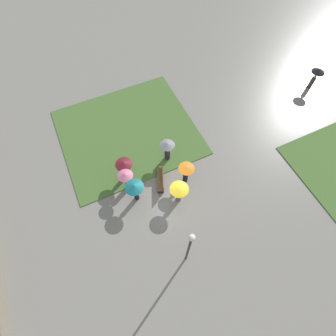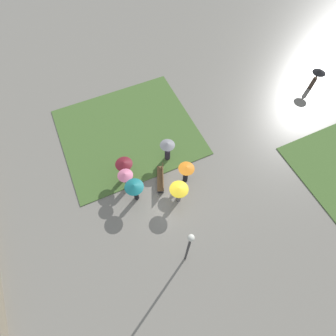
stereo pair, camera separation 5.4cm
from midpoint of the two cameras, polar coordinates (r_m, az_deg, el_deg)
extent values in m
plane|color=gray|center=(17.01, 0.67, -5.55)|extent=(90.00, 90.00, 0.00)
cube|color=#4C7033|center=(19.79, -8.80, 7.80)|extent=(8.64, 9.57, 0.06)
cube|color=brown|center=(17.01, -1.76, -2.29)|extent=(1.85, 1.09, 0.05)
cube|color=brown|center=(16.79, -1.17, -1.88)|extent=(1.71, 0.75, 0.45)
cube|color=#232326|center=(17.60, -1.80, -0.28)|extent=(0.22, 0.38, 0.40)
cube|color=#232326|center=(16.86, -1.67, -5.10)|extent=(0.22, 0.38, 0.40)
cylinder|color=#2D2D30|center=(13.75, 4.32, -17.33)|extent=(0.12, 0.12, 4.24)
sphere|color=white|center=(11.54, 5.08, -14.87)|extent=(0.32, 0.32, 0.32)
cylinder|color=black|center=(16.50, -7.02, -5.80)|extent=(0.36, 0.36, 1.08)
sphere|color=brown|center=(15.92, -7.27, -4.86)|extent=(0.21, 0.21, 0.21)
cylinder|color=#4C4C4F|center=(15.67, -7.38, -4.42)|extent=(0.02, 0.02, 0.35)
cone|color=#197075|center=(15.41, -7.50, -3.95)|extent=(1.15, 1.15, 0.24)
cylinder|color=#47382D|center=(17.38, -9.17, -0.94)|extent=(0.32, 0.32, 0.96)
sphere|color=beige|center=(16.87, -9.45, 0.03)|extent=(0.22, 0.22, 0.22)
cylinder|color=#4C4C4F|center=(16.63, -9.59, 0.52)|extent=(0.02, 0.02, 0.35)
cone|color=maroon|center=(16.39, -9.73, 1.01)|extent=(1.09, 1.09, 0.21)
cylinder|color=#2D2333|center=(17.83, -0.24, 3.01)|extent=(0.39, 0.39, 1.04)
sphere|color=#997051|center=(17.30, -0.25, 4.14)|extent=(0.22, 0.22, 0.22)
cylinder|color=#4C4C4F|center=(17.07, -0.25, 4.68)|extent=(0.02, 0.02, 0.35)
cone|color=gray|center=(16.83, -0.26, 5.23)|extent=(0.98, 0.98, 0.22)
cylinder|color=slate|center=(16.40, 2.22, -6.17)|extent=(0.38, 0.38, 0.99)
sphere|color=tan|center=(15.85, 2.29, -5.30)|extent=(0.21, 0.21, 0.21)
cylinder|color=#4C4C4F|center=(15.60, 2.33, -4.88)|extent=(0.02, 0.02, 0.35)
cone|color=gold|center=(15.36, 2.36, -4.45)|extent=(1.15, 1.15, 0.19)
cylinder|color=slate|center=(16.92, -8.86, -3.36)|extent=(0.42, 0.42, 1.06)
sphere|color=tan|center=(16.37, -9.15, -2.38)|extent=(0.19, 0.19, 0.19)
cylinder|color=#4C4C4F|center=(16.13, -9.29, -1.94)|extent=(0.02, 0.02, 0.35)
cone|color=pink|center=(15.88, -9.43, -1.45)|extent=(0.95, 0.95, 0.23)
cylinder|color=black|center=(17.00, 3.73, -1.90)|extent=(0.45, 0.45, 1.02)
sphere|color=tan|center=(16.46, 3.85, -0.88)|extent=(0.23, 0.23, 0.23)
cylinder|color=#4C4C4F|center=(16.20, 3.91, -0.39)|extent=(0.02, 0.02, 0.35)
cone|color=orange|center=(15.97, 3.97, 0.09)|extent=(1.01, 1.01, 0.19)
cylinder|color=#47382D|center=(25.28, 28.73, 16.02)|extent=(0.43, 0.43, 0.97)
sphere|color=tan|center=(24.94, 29.32, 16.95)|extent=(0.20, 0.20, 0.20)
cylinder|color=#4C4C4F|center=(24.78, 29.60, 17.39)|extent=(0.02, 0.02, 0.35)
cone|color=black|center=(24.61, 29.92, 17.88)|extent=(1.02, 1.02, 0.26)
camera|label=1|loc=(0.03, -90.09, -0.16)|focal=28.00mm
camera|label=2|loc=(0.03, 89.91, 0.16)|focal=28.00mm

